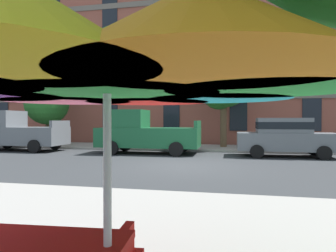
# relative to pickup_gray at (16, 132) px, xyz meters

# --- Properties ---
(ground_plane) EXTENTS (120.00, 120.00, 0.00)m
(ground_plane) POSITION_rel_pickup_gray_xyz_m (9.93, -3.70, -1.03)
(ground_plane) COLOR #2D3033
(sidewalk_far) EXTENTS (56.00, 3.60, 0.12)m
(sidewalk_far) POSITION_rel_pickup_gray_xyz_m (9.93, 3.10, -0.97)
(sidewalk_far) COLOR #9E998E
(sidewalk_far) RESTS_ON ground
(apartment_building) EXTENTS (43.78, 12.08, 12.80)m
(apartment_building) POSITION_rel_pickup_gray_xyz_m (9.93, 11.29, 5.37)
(apartment_building) COLOR #934C3D
(apartment_building) RESTS_ON ground
(pickup_gray) EXTENTS (5.10, 2.12, 2.20)m
(pickup_gray) POSITION_rel_pickup_gray_xyz_m (0.00, 0.00, 0.00)
(pickup_gray) COLOR slate
(pickup_gray) RESTS_ON ground
(pickup_green) EXTENTS (5.10, 2.12, 2.20)m
(pickup_green) POSITION_rel_pickup_gray_xyz_m (7.37, 0.00, 0.00)
(pickup_green) COLOR #195933
(pickup_green) RESTS_ON ground
(sedan_gray) EXTENTS (4.40, 1.98, 1.78)m
(sedan_gray) POSITION_rel_pickup_gray_xyz_m (14.10, -0.00, -0.08)
(sedan_gray) COLOR slate
(sedan_gray) RESTS_ON ground
(street_tree_left) EXTENTS (2.81, 2.81, 4.20)m
(street_tree_left) POSITION_rel_pickup_gray_xyz_m (0.16, 2.81, 1.84)
(street_tree_left) COLOR brown
(street_tree_left) RESTS_ON ground
(street_tree_middle) EXTENTS (2.77, 2.82, 5.05)m
(street_tree_middle) POSITION_rel_pickup_gray_xyz_m (11.24, 3.21, 2.62)
(street_tree_middle) COLOR brown
(street_tree_middle) RESTS_ON ground
(patio_umbrella) EXTENTS (3.44, 3.44, 2.36)m
(patio_umbrella) POSITION_rel_pickup_gray_xyz_m (10.83, -12.70, 1.06)
(patio_umbrella) COLOR silver
(patio_umbrella) RESTS_ON ground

